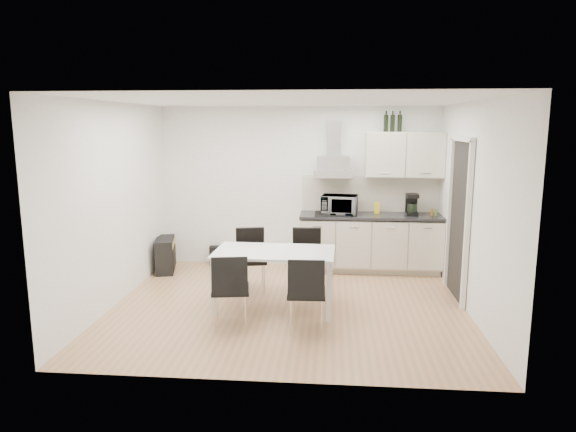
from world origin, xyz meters
name	(u,v)px	position (x,y,z in m)	size (l,w,h in m)	color
ground	(289,306)	(0.00, 0.00, 0.00)	(4.50, 4.50, 0.00)	tan
wall_back	(299,187)	(0.00, 2.00, 1.30)	(4.50, 0.10, 2.60)	white
wall_front	(269,243)	(0.00, -2.00, 1.30)	(4.50, 0.10, 2.60)	white
wall_left	(115,204)	(-2.25, 0.00, 1.30)	(0.10, 4.00, 2.60)	white
wall_right	(473,209)	(2.25, 0.00, 1.30)	(0.10, 4.00, 2.60)	white
ceiling	(289,101)	(0.00, 0.00, 2.60)	(4.50, 4.50, 0.00)	white
doorway	(458,221)	(2.21, 0.55, 1.05)	(0.08, 1.04, 2.10)	white
kitchenette	(373,220)	(1.19, 1.73, 0.83)	(2.22, 0.64, 2.52)	beige
dining_table	(274,257)	(-0.17, -0.09, 0.68)	(1.52, 0.90, 0.75)	white
chair_far_left	(251,261)	(-0.58, 0.54, 0.44)	(0.44, 0.50, 0.88)	black
chair_far_right	(306,261)	(0.19, 0.59, 0.44)	(0.44, 0.50, 0.88)	black
chair_near_left	(231,290)	(-0.61, -0.74, 0.44)	(0.44, 0.50, 0.88)	black
chair_near_right	(306,294)	(0.27, -0.79, 0.44)	(0.44, 0.50, 0.88)	black
guitar_amp	(165,255)	(-2.10, 1.41, 0.27)	(0.42, 0.69, 0.53)	black
floor_speaker	(215,255)	(-1.40, 1.90, 0.15)	(0.18, 0.16, 0.30)	black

